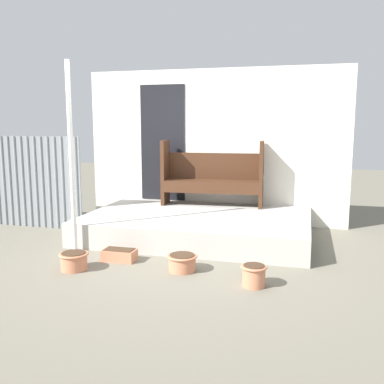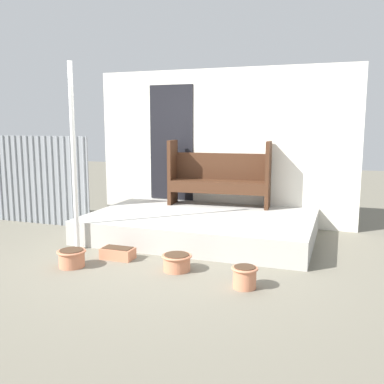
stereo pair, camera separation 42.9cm
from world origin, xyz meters
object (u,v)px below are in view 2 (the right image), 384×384
(support_post, at_px, (74,158))
(bench, at_px, (219,175))
(flower_pot_left, at_px, (72,257))
(flower_pot_right, at_px, (245,276))
(planter_box_rect, at_px, (118,253))
(flower_pot_middle, at_px, (177,261))

(support_post, relative_size, bench, 1.47)
(bench, distance_m, flower_pot_left, 2.92)
(flower_pot_left, height_order, flower_pot_right, flower_pot_right)
(flower_pot_right, bearing_deg, bench, 111.46)
(support_post, distance_m, planter_box_rect, 1.39)
(support_post, relative_size, flower_pot_right, 8.87)
(support_post, xyz_separation_m, flower_pot_left, (0.37, -0.65, -1.13))
(flower_pot_left, height_order, planter_box_rect, flower_pot_left)
(bench, height_order, flower_pot_middle, bench)
(bench, xyz_separation_m, flower_pot_right, (1.01, -2.58, -0.73))
(bench, bearing_deg, flower_pot_right, -72.41)
(flower_pot_middle, distance_m, flower_pot_right, 0.90)
(support_post, xyz_separation_m, flower_pot_middle, (1.59, -0.36, -1.13))
(bench, xyz_separation_m, flower_pot_middle, (0.15, -2.31, -0.75))
(flower_pot_middle, relative_size, flower_pot_right, 1.28)
(flower_pot_left, distance_m, flower_pot_right, 2.09)
(planter_box_rect, bearing_deg, flower_pot_left, -128.87)
(flower_pot_middle, relative_size, planter_box_rect, 0.87)
(support_post, distance_m, flower_pot_middle, 1.99)
(support_post, xyz_separation_m, flower_pot_right, (2.45, -0.62, -1.11))
(bench, bearing_deg, flower_pot_middle, -90.07)
(support_post, bearing_deg, bench, 53.66)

